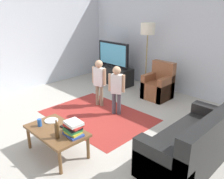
{
  "coord_description": "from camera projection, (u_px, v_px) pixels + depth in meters",
  "views": [
    {
      "loc": [
        3.1,
        -2.52,
        2.27
      ],
      "look_at": [
        0.0,
        0.6,
        0.65
      ],
      "focal_mm": 38.36,
      "sensor_mm": 36.0,
      "label": 1
    }
  ],
  "objects": [
    {
      "name": "ground",
      "position": [
        90.0,
        130.0,
        4.51
      ],
      "size": [
        7.8,
        7.8,
        0.0
      ],
      "primitive_type": "plane",
      "color": "#B2ADA3"
    },
    {
      "name": "wall_back",
      "position": [
        179.0,
        40.0,
        6.04
      ],
      "size": [
        6.0,
        0.12,
        2.7
      ],
      "primitive_type": "cube",
      "color": "silver",
      "rests_on": "ground"
    },
    {
      "name": "wall_left",
      "position": [
        11.0,
        40.0,
        6.03
      ],
      "size": [
        0.12,
        6.0,
        2.7
      ],
      "primitive_type": "cube",
      "color": "silver",
      "rests_on": "ground"
    },
    {
      "name": "area_rug",
      "position": [
        98.0,
        116.0,
        5.05
      ],
      "size": [
        2.2,
        1.6,
        0.01
      ],
      "primitive_type": "cube",
      "color": "#9E2D28",
      "rests_on": "ground"
    },
    {
      "name": "tv_stand",
      "position": [
        114.0,
        75.0,
        7.03
      ],
      "size": [
        1.2,
        0.44,
        0.5
      ],
      "color": "black",
      "rests_on": "ground"
    },
    {
      "name": "tv",
      "position": [
        113.0,
        55.0,
        6.81
      ],
      "size": [
        1.1,
        0.28,
        0.71
      ],
      "color": "black",
      "rests_on": "tv_stand"
    },
    {
      "name": "couch",
      "position": [
        197.0,
        145.0,
        3.51
      ],
      "size": [
        0.8,
        1.8,
        0.86
      ],
      "color": "black",
      "rests_on": "ground"
    },
    {
      "name": "armchair",
      "position": [
        159.0,
        86.0,
        5.92
      ],
      "size": [
        0.6,
        0.6,
        0.9
      ],
      "color": "brown",
      "rests_on": "ground"
    },
    {
      "name": "floor_lamp",
      "position": [
        148.0,
        32.0,
        5.99
      ],
      "size": [
        0.36,
        0.36,
        1.78
      ],
      "color": "#262626",
      "rests_on": "ground"
    },
    {
      "name": "child_near_tv",
      "position": [
        99.0,
        79.0,
        5.36
      ],
      "size": [
        0.35,
        0.18,
        1.07
      ],
      "color": "gray",
      "rests_on": "ground"
    },
    {
      "name": "child_center",
      "position": [
        117.0,
        86.0,
        4.93
      ],
      "size": [
        0.31,
        0.22,
        1.05
      ],
      "color": "#4C4C59",
      "rests_on": "ground"
    },
    {
      "name": "coffee_table",
      "position": [
        57.0,
        132.0,
        3.69
      ],
      "size": [
        1.0,
        0.6,
        0.42
      ],
      "color": "brown",
      "rests_on": "ground"
    },
    {
      "name": "book_stack",
      "position": [
        73.0,
        128.0,
        3.49
      ],
      "size": [
        0.3,
        0.25,
        0.22
      ],
      "color": "#334CA5",
      "rests_on": "coffee_table"
    },
    {
      "name": "bottle",
      "position": [
        57.0,
        131.0,
        3.41
      ],
      "size": [
        0.06,
        0.06,
        0.28
      ],
      "color": "#4C3319",
      "rests_on": "coffee_table"
    },
    {
      "name": "tv_remote",
      "position": [
        65.0,
        127.0,
        3.72
      ],
      "size": [
        0.18,
        0.08,
        0.02
      ],
      "primitive_type": "cube",
      "rotation": [
        0.0,
        0.0,
        0.2
      ],
      "color": "black",
      "rests_on": "coffee_table"
    },
    {
      "name": "soda_can",
      "position": [
        40.0,
        123.0,
        3.76
      ],
      "size": [
        0.07,
        0.07,
        0.12
      ],
      "primitive_type": "cylinder",
      "color": "#2659B2",
      "rests_on": "coffee_table"
    },
    {
      "name": "plate",
      "position": [
        51.0,
        121.0,
        3.94
      ],
      "size": [
        0.22,
        0.22,
        0.02
      ],
      "color": "white",
      "rests_on": "coffee_table"
    }
  ]
}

